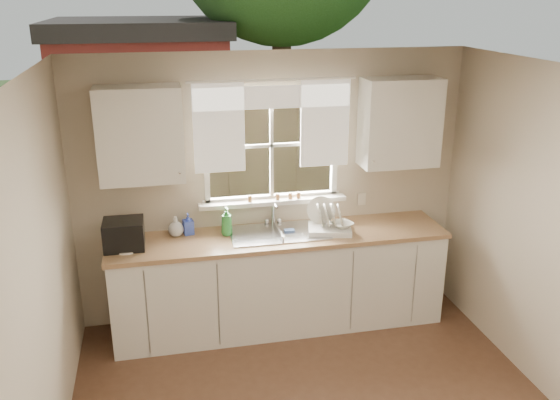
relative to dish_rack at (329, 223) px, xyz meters
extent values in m
cube|color=beige|center=(-0.46, 0.34, -0.42)|extent=(3.60, 0.02, 1.15)
cube|color=beige|center=(-0.46, 0.34, 1.33)|extent=(3.60, 0.02, 0.35)
cube|color=beige|center=(-1.66, 0.34, 0.66)|extent=(1.20, 0.02, 1.00)
cube|color=beige|center=(0.74, 0.34, 0.66)|extent=(1.20, 0.02, 1.00)
cube|color=beige|center=(-2.26, -1.66, 0.26)|extent=(0.02, 4.00, 2.50)
cube|color=silver|center=(-0.46, -1.66, 1.51)|extent=(3.60, 4.00, 0.02)
cube|color=white|center=(-0.46, 0.36, 0.16)|extent=(1.30, 0.06, 0.05)
cube|color=white|center=(-0.46, 0.36, 1.16)|extent=(1.30, 0.06, 0.05)
cube|color=white|center=(-1.06, 0.36, 0.66)|extent=(0.05, 0.06, 1.05)
cube|color=white|center=(0.14, 0.36, 0.66)|extent=(0.05, 0.06, 1.05)
cube|color=white|center=(-0.46, 0.36, 0.66)|extent=(0.03, 0.04, 1.00)
cube|color=white|center=(-0.46, 0.36, 0.66)|extent=(1.20, 0.04, 0.03)
cube|color=white|center=(-0.46, 0.30, 0.14)|extent=(1.38, 0.14, 0.04)
cylinder|color=white|center=(-0.46, 0.28, 1.26)|extent=(1.50, 0.02, 0.02)
cube|color=white|center=(-0.94, 0.29, 0.86)|extent=(0.45, 0.02, 0.80)
cube|color=white|center=(0.02, 0.29, 0.86)|extent=(0.45, 0.02, 0.80)
cube|color=white|center=(-0.46, 0.29, 1.11)|extent=(1.40, 0.02, 0.20)
cube|color=white|center=(-0.46, 0.02, -0.56)|extent=(3.00, 0.62, 0.87)
cube|color=#A77D53|center=(-0.46, 0.02, -0.10)|extent=(3.04, 0.65, 0.04)
cube|color=white|center=(-1.61, 0.17, 0.86)|extent=(0.70, 0.33, 0.80)
cube|color=white|center=(0.69, 0.17, 0.86)|extent=(0.70, 0.33, 0.80)
cube|color=beige|center=(0.42, 0.33, 0.09)|extent=(0.08, 0.01, 0.12)
cylinder|color=brown|center=(-0.30, 0.28, 0.19)|extent=(0.04, 0.04, 0.06)
cylinder|color=brown|center=(-0.22, 0.28, 0.19)|extent=(0.04, 0.04, 0.06)
cylinder|color=brown|center=(-0.42, 0.28, 0.19)|extent=(0.04, 0.04, 0.06)
cylinder|color=brown|center=(-0.68, 0.28, 0.19)|extent=(0.04, 0.04, 0.06)
cube|color=#335421|center=(-0.46, 5.34, -1.01)|extent=(20.00, 10.00, 0.02)
cube|color=#9C7E56|center=(-0.46, 3.34, -0.09)|extent=(8.00, 0.10, 1.80)
cube|color=maroon|center=(-1.66, 6.84, 0.11)|extent=(3.00, 3.00, 2.20)
cube|color=black|center=(-1.66, 6.84, 1.36)|extent=(3.20, 3.20, 0.30)
cylinder|color=#423021|center=(0.94, 6.34, 0.61)|extent=(0.36, 0.36, 3.20)
cube|color=#B7B7BC|center=(-0.46, 0.05, -0.16)|extent=(0.84, 0.46, 0.18)
cube|color=#B7B7BC|center=(-0.46, 0.05, -0.08)|extent=(0.88, 0.50, 0.01)
cube|color=#B7B7BC|center=(-0.46, 0.05, -0.10)|extent=(0.02, 0.41, 0.14)
cylinder|color=silver|center=(-0.46, 0.30, 0.03)|extent=(0.03, 0.03, 0.22)
cylinder|color=silver|center=(-0.46, 0.22, 0.14)|extent=(0.02, 0.18, 0.02)
sphere|color=silver|center=(-0.52, 0.30, -0.05)|extent=(0.05, 0.05, 0.05)
sphere|color=silver|center=(-0.40, 0.30, -0.05)|extent=(0.05, 0.05, 0.05)
cube|color=white|center=(0.00, -0.01, -0.05)|extent=(0.44, 0.37, 0.05)
cylinder|color=white|center=(-0.05, 0.11, 0.09)|extent=(0.27, 0.14, 0.25)
cylinder|color=white|center=(-0.08, 0.01, 0.08)|extent=(0.12, 0.23, 0.22)
cylinder|color=white|center=(-0.02, 0.00, 0.08)|extent=(0.12, 0.23, 0.22)
cylinder|color=white|center=(0.03, -0.02, 0.08)|extent=(0.12, 0.23, 0.22)
cylinder|color=white|center=(0.09, -0.03, 0.08)|extent=(0.12, 0.23, 0.22)
imported|color=silver|center=(0.11, -0.05, -0.01)|extent=(0.24, 0.24, 0.05)
imported|color=green|center=(-0.92, 0.12, 0.05)|extent=(0.12, 0.12, 0.26)
imported|color=blue|center=(-1.25, 0.21, 0.02)|extent=(0.10, 0.10, 0.20)
imported|color=beige|center=(-1.36, 0.20, 0.01)|extent=(0.15, 0.15, 0.18)
cylinder|color=white|center=(-1.79, -0.04, -0.07)|extent=(0.20, 0.20, 0.01)
imported|color=white|center=(-1.86, -0.06, -0.04)|extent=(0.11, 0.11, 0.08)
cube|color=black|center=(-1.80, 0.02, 0.04)|extent=(0.34, 0.30, 0.25)
camera|label=1|loc=(-1.48, -4.78, 1.98)|focal=38.00mm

